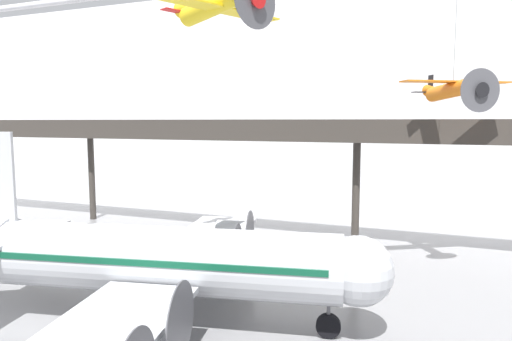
# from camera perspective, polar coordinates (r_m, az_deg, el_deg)

# --- Properties ---
(hangar_back_wall) EXTENTS (140.00, 3.00, 26.45)m
(hangar_back_wall) POSITION_cam_1_polar(r_m,az_deg,el_deg) (52.27, 14.40, 8.06)
(hangar_back_wall) COLOR white
(hangar_back_wall) RESTS_ON ground
(mezzanine_walkway) EXTENTS (110.00, 3.20, 11.50)m
(mezzanine_walkway) POSITION_cam_1_polar(r_m,az_deg,el_deg) (41.22, 12.32, 3.88)
(mezzanine_walkway) COLOR #38332D
(mezzanine_walkway) RESTS_ON ground
(airliner_silver_main) EXTENTS (26.33, 30.37, 10.73)m
(airliner_silver_main) POSITION_cam_1_polar(r_m,az_deg,el_deg) (26.37, -12.87, -10.87)
(airliner_silver_main) COLOR #B7BABF
(airliner_silver_main) RESTS_ON ground
(suspended_plane_orange_highwing) EXTENTS (7.45, 6.77, 10.52)m
(suspended_plane_orange_highwing) POSITION_cam_1_polar(r_m,az_deg,el_deg) (35.74, 23.39, 9.35)
(suspended_plane_orange_highwing) COLOR orange
(suspended_plane_yellow_lowwing) EXTENTS (7.33, 8.41, 6.42)m
(suspended_plane_yellow_lowwing) POSITION_cam_1_polar(r_m,az_deg,el_deg) (27.94, -4.99, 19.98)
(suspended_plane_yellow_lowwing) COLOR yellow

